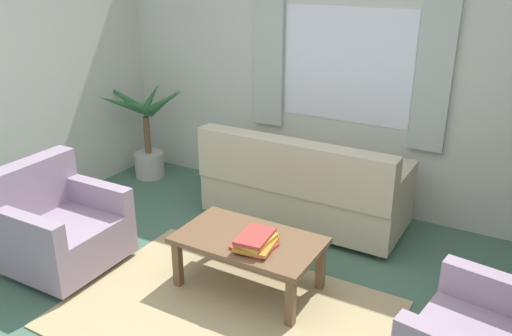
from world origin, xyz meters
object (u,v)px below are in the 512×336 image
at_px(potted_plant, 146,134).
at_px(armchair_left, 58,227).
at_px(coffee_table, 249,245).
at_px(book_stack_on_table, 255,241).
at_px(couch, 302,189).

bearing_deg(potted_plant, armchair_left, -71.02).
xyz_separation_m(coffee_table, book_stack_on_table, (0.11, -0.10, 0.11)).
distance_m(couch, armchair_left, 2.20).
bearing_deg(couch, potted_plant, -4.76).
bearing_deg(couch, armchair_left, 49.41).
distance_m(coffee_table, potted_plant, 2.57).
relative_size(armchair_left, book_stack_on_table, 2.55).
bearing_deg(coffee_table, couch, 95.01).
height_order(couch, coffee_table, couch).
distance_m(armchair_left, book_stack_on_table, 1.70).
xyz_separation_m(couch, book_stack_on_table, (0.22, -1.28, 0.12)).
bearing_deg(armchair_left, coffee_table, -72.98).
xyz_separation_m(couch, potted_plant, (-2.07, 0.17, 0.16)).
distance_m(couch, coffee_table, 1.19).
relative_size(book_stack_on_table, potted_plant, 0.27).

